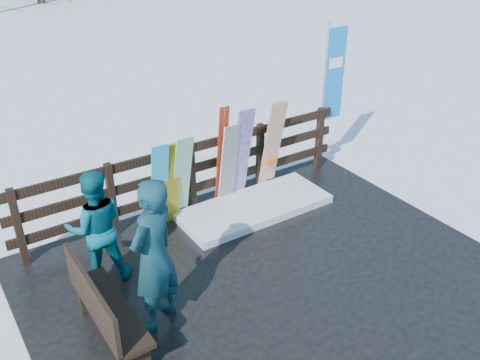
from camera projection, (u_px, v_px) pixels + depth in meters
ground at (275, 286)px, 6.99m from camera, size 700.00×700.00×0.00m
deck at (275, 284)px, 6.97m from camera, size 6.00×5.00×0.08m
fence at (191, 171)px, 8.25m from camera, size 5.60×0.10×1.15m
snow_patch at (254, 207)px, 8.47m from camera, size 2.43×1.00×0.12m
bench at (103, 308)px, 5.76m from camera, size 0.41×1.50×0.97m
snowboard_0 at (159, 186)px, 7.75m from camera, size 0.26×0.30×1.41m
snowboard_1 at (182, 178)px, 7.92m from camera, size 0.27×0.38×1.44m
snowboard_2 at (171, 184)px, 7.86m from camera, size 0.27×0.19×1.35m
snowboard_3 at (241, 155)px, 8.39m from camera, size 0.29×0.34×1.64m
snowboard_4 at (229, 165)px, 8.33m from camera, size 0.28×0.27×1.42m
snowboard_5 at (272, 147)px, 8.68m from camera, size 0.31×0.36×1.63m
ski_pair_a at (222, 157)px, 8.27m from camera, size 0.16×0.23×1.70m
ski_pair_b at (274, 145)px, 8.79m from camera, size 0.17×0.18×1.57m
rental_flag at (332, 80)px, 9.20m from camera, size 0.45×0.04×2.60m
person_front at (154, 256)px, 5.88m from camera, size 0.82×0.72×1.88m
person_back at (96, 227)px, 6.67m from camera, size 0.88×0.76×1.55m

